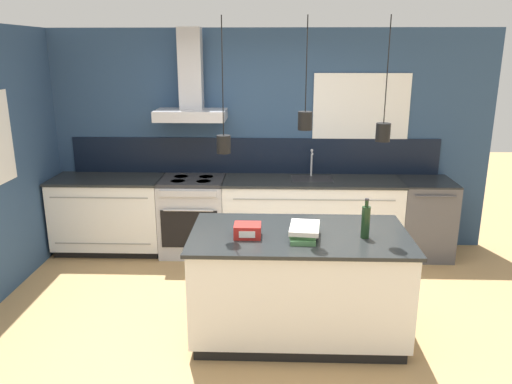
{
  "coord_description": "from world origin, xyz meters",
  "views": [
    {
      "loc": [
        0.22,
        -3.91,
        2.35
      ],
      "look_at": [
        0.06,
        0.66,
        1.05
      ],
      "focal_mm": 35.0,
      "sensor_mm": 36.0,
      "label": 1
    }
  ],
  "objects_px": {
    "oven_range": "(193,216)",
    "dishwasher": "(424,218)",
    "book_stack": "(304,232)",
    "red_supply_box": "(248,231)",
    "bottle_on_island": "(366,221)"
  },
  "relations": [
    {
      "from": "oven_range",
      "to": "book_stack",
      "type": "xyz_separation_m",
      "value": [
        1.19,
        -1.87,
        0.51
      ]
    },
    {
      "from": "bottle_on_island",
      "to": "red_supply_box",
      "type": "bearing_deg",
      "value": -179.09
    },
    {
      "from": "oven_range",
      "to": "dishwasher",
      "type": "xyz_separation_m",
      "value": [
        2.72,
        0.0,
        -0.0
      ]
    },
    {
      "from": "bottle_on_island",
      "to": "dishwasher",
      "type": "bearing_deg",
      "value": 60.53
    },
    {
      "from": "dishwasher",
      "to": "book_stack",
      "type": "distance_m",
      "value": 2.47
    },
    {
      "from": "bottle_on_island",
      "to": "oven_range",
      "type": "bearing_deg",
      "value": 132.4
    },
    {
      "from": "dishwasher",
      "to": "oven_range",
      "type": "bearing_deg",
      "value": -179.91
    },
    {
      "from": "book_stack",
      "to": "red_supply_box",
      "type": "relative_size",
      "value": 1.69
    },
    {
      "from": "oven_range",
      "to": "red_supply_box",
      "type": "relative_size",
      "value": 4.26
    },
    {
      "from": "dishwasher",
      "to": "bottle_on_island",
      "type": "distance_m",
      "value": 2.2
    },
    {
      "from": "red_supply_box",
      "to": "oven_range",
      "type": "bearing_deg",
      "value": 111.81
    },
    {
      "from": "dishwasher",
      "to": "red_supply_box",
      "type": "xyz_separation_m",
      "value": [
        -1.98,
        -1.86,
        0.51
      ]
    },
    {
      "from": "red_supply_box",
      "to": "bottle_on_island",
      "type": "bearing_deg",
      "value": 0.91
    },
    {
      "from": "red_supply_box",
      "to": "dishwasher",
      "type": "bearing_deg",
      "value": 43.2
    },
    {
      "from": "oven_range",
      "to": "dishwasher",
      "type": "distance_m",
      "value": 2.72
    }
  ]
}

